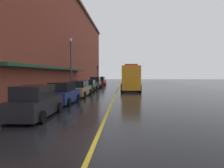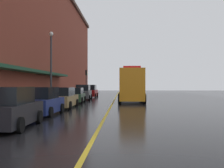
# 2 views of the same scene
# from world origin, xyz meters

# --- Properties ---
(ground_plane) EXTENTS (112.00, 112.00, 0.00)m
(ground_plane) POSITION_xyz_m (0.00, 25.00, 0.00)
(ground_plane) COLOR black
(sidewalk_left) EXTENTS (2.40, 70.00, 0.15)m
(sidewalk_left) POSITION_xyz_m (-6.20, 25.00, 0.07)
(sidewalk_left) COLOR #ADA8A0
(sidewalk_left) RESTS_ON ground
(lane_center_stripe) EXTENTS (0.16, 70.00, 0.01)m
(lane_center_stripe) POSITION_xyz_m (0.00, 25.00, 0.00)
(lane_center_stripe) COLOR gold
(lane_center_stripe) RESTS_ON ground
(brick_building_left) EXTENTS (12.87, 64.00, 16.09)m
(brick_building_left) POSITION_xyz_m (-13.25, 24.00, 8.05)
(brick_building_left) COLOR brown
(brick_building_left) RESTS_ON ground
(parked_car_0) EXTENTS (2.07, 4.35, 1.82)m
(parked_car_0) POSITION_xyz_m (-3.93, 3.61, 0.84)
(parked_car_0) COLOR black
(parked_car_0) RESTS_ON ground
(parked_car_1) EXTENTS (2.07, 4.25, 1.77)m
(parked_car_1) POSITION_xyz_m (-4.01, 8.57, 0.82)
(parked_car_1) COLOR navy
(parked_car_1) RESTS_ON ground
(parked_car_2) EXTENTS (1.98, 4.82, 1.70)m
(parked_car_2) POSITION_xyz_m (-3.89, 13.90, 0.80)
(parked_car_2) COLOR #A5844C
(parked_car_2) RESTS_ON ground
(parked_car_3) EXTENTS (2.11, 4.39, 1.60)m
(parked_car_3) POSITION_xyz_m (-4.03, 20.12, 0.75)
(parked_car_3) COLOR #2D5133
(parked_car_3) RESTS_ON ground
(parked_car_4) EXTENTS (2.07, 4.40, 1.92)m
(parked_car_4) POSITION_xyz_m (-4.02, 26.18, 0.89)
(parked_car_4) COLOR #595B60
(parked_car_4) RESTS_ON ground
(parked_car_5) EXTENTS (2.04, 4.80, 1.89)m
(parked_car_5) POSITION_xyz_m (-3.87, 32.45, 0.88)
(parked_car_5) COLOR maroon
(parked_car_5) RESTS_ON ground
(utility_truck) EXTENTS (2.84, 9.05, 3.79)m
(utility_truck) POSITION_xyz_m (1.98, 22.13, 1.81)
(utility_truck) COLOR orange
(utility_truck) RESTS_ON ground
(parking_meter_0) EXTENTS (0.14, 0.18, 1.33)m
(parking_meter_0) POSITION_xyz_m (-5.35, 11.28, 1.06)
(parking_meter_0) COLOR #4C4C51
(parking_meter_0) RESTS_ON sidewalk_left
(parking_meter_1) EXTENTS (0.14, 0.18, 1.33)m
(parking_meter_1) POSITION_xyz_m (-5.35, 18.04, 1.06)
(parking_meter_1) COLOR #4C4C51
(parking_meter_1) RESTS_ON sidewalk_left
(parking_meter_2) EXTENTS (0.14, 0.18, 1.33)m
(parking_meter_2) POSITION_xyz_m (-5.35, 19.48, 1.06)
(parking_meter_2) COLOR #4C4C51
(parking_meter_2) RESTS_ON sidewalk_left
(street_lamp_left) EXTENTS (0.44, 0.44, 6.94)m
(street_lamp_left) POSITION_xyz_m (-5.95, 17.80, 4.40)
(street_lamp_left) COLOR #33383D
(street_lamp_left) RESTS_ON sidewalk_left
(traffic_light_near) EXTENTS (0.38, 0.36, 4.30)m
(traffic_light_near) POSITION_xyz_m (-5.29, 38.17, 3.16)
(traffic_light_near) COLOR #232326
(traffic_light_near) RESTS_ON sidewalk_left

